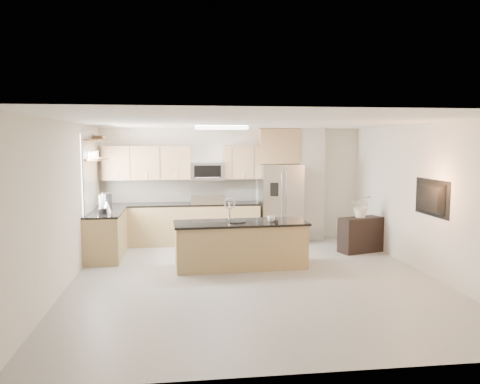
{
  "coord_description": "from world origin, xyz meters",
  "views": [
    {
      "loc": [
        -1.19,
        -7.53,
        2.27
      ],
      "look_at": [
        -0.07,
        1.3,
        1.33
      ],
      "focal_mm": 35.0,
      "sensor_mm": 36.0,
      "label": 1
    }
  ],
  "objects": [
    {
      "name": "left_counter",
      "position": [
        -2.67,
        1.85,
        0.46
      ],
      "size": [
        0.66,
        1.5,
        0.92
      ],
      "color": "tan",
      "rests_on": "floor"
    },
    {
      "name": "window",
      "position": [
        -2.98,
        1.85,
        1.65
      ],
      "size": [
        0.04,
        1.15,
        1.65
      ],
      "color": "white",
      "rests_on": "wall_left"
    },
    {
      "name": "back_counter",
      "position": [
        -1.23,
        2.93,
        0.47
      ],
      "size": [
        3.55,
        0.66,
        1.44
      ],
      "color": "tan",
      "rests_on": "floor"
    },
    {
      "name": "flower_vase",
      "position": [
        2.51,
        1.64,
        1.09
      ],
      "size": [
        0.79,
        0.74,
        0.71
      ],
      "primitive_type": "imported",
      "rotation": [
        0.0,
        0.0,
        -0.33
      ],
      "color": "white",
      "rests_on": "credenza"
    },
    {
      "name": "credenza",
      "position": [
        2.51,
        1.66,
        0.36
      ],
      "size": [
        0.98,
        0.64,
        0.73
      ],
      "primitive_type": "cube",
      "rotation": [
        0.0,
        0.0,
        0.31
      ],
      "color": "black",
      "rests_on": "floor"
    },
    {
      "name": "wall_left",
      "position": [
        -3.0,
        0.0,
        1.3
      ],
      "size": [
        0.02,
        6.5,
        2.6
      ],
      "primitive_type": "cube",
      "color": "silver",
      "rests_on": "floor"
    },
    {
      "name": "upper_cabinets",
      "position": [
        -1.3,
        3.09,
        1.83
      ],
      "size": [
        3.5,
        0.33,
        0.75
      ],
      "color": "tan",
      "rests_on": "wall_back"
    },
    {
      "name": "range",
      "position": [
        -0.6,
        2.92,
        0.47
      ],
      "size": [
        0.76,
        0.64,
        1.14
      ],
      "color": "black",
      "rests_on": "floor"
    },
    {
      "name": "microwave",
      "position": [
        -0.6,
        3.04,
        1.63
      ],
      "size": [
        0.76,
        0.4,
        0.4
      ],
      "color": "#B8B8BA",
      "rests_on": "upper_cabinets"
    },
    {
      "name": "floor",
      "position": [
        0.0,
        0.0,
        0.0
      ],
      "size": [
        6.5,
        6.5,
        0.0
      ],
      "primitive_type": "plane",
      "color": "#AFAEA7",
      "rests_on": "ground"
    },
    {
      "name": "television",
      "position": [
        2.91,
        -0.2,
        1.35
      ],
      "size": [
        0.14,
        1.08,
        0.62
      ],
      "primitive_type": "imported",
      "rotation": [
        0.0,
        0.0,
        1.57
      ],
      "color": "black",
      "rests_on": "wall_right"
    },
    {
      "name": "kettle",
      "position": [
        -2.62,
        1.71,
        1.04
      ],
      "size": [
        0.21,
        0.21,
        0.26
      ],
      "color": "#B8B8BA",
      "rests_on": "left_counter"
    },
    {
      "name": "platter",
      "position": [
        -0.2,
        0.8,
        0.85
      ],
      "size": [
        0.37,
        0.37,
        0.02
      ],
      "primitive_type": "cylinder",
      "rotation": [
        0.0,
        0.0,
        0.07
      ],
      "color": "black",
      "rests_on": "island"
    },
    {
      "name": "partition_column",
      "position": [
        1.82,
        3.1,
        1.3
      ],
      "size": [
        0.6,
        0.3,
        2.6
      ],
      "primitive_type": "cube",
      "color": "beige",
      "rests_on": "floor"
    },
    {
      "name": "cup",
      "position": [
        0.43,
        0.72,
        0.89
      ],
      "size": [
        0.15,
        0.15,
        0.11
      ],
      "primitive_type": "imported",
      "rotation": [
        0.0,
        0.0,
        0.08
      ],
      "color": "silver",
      "rests_on": "island"
    },
    {
      "name": "wall_back",
      "position": [
        0.0,
        3.25,
        1.3
      ],
      "size": [
        6.0,
        0.02,
        2.6
      ],
      "primitive_type": "cube",
      "color": "silver",
      "rests_on": "floor"
    },
    {
      "name": "shelf_lower",
      "position": [
        -2.85,
        1.95,
        1.95
      ],
      "size": [
        0.3,
        1.2,
        0.04
      ],
      "primitive_type": "cube",
      "color": "#906139",
      "rests_on": "wall_left"
    },
    {
      "name": "shelf_upper",
      "position": [
        -2.85,
        1.95,
        2.32
      ],
      "size": [
        0.3,
        1.2,
        0.04
      ],
      "primitive_type": "cube",
      "color": "#906139",
      "rests_on": "wall_left"
    },
    {
      "name": "blender",
      "position": [
        -2.67,
        1.5,
        1.08
      ],
      "size": [
        0.16,
        0.16,
        0.37
      ],
      "color": "black",
      "rests_on": "left_counter"
    },
    {
      "name": "wall_right",
      "position": [
        3.0,
        0.0,
        1.3
      ],
      "size": [
        0.02,
        6.5,
        2.6
      ],
      "primitive_type": "cube",
      "color": "silver",
      "rests_on": "floor"
    },
    {
      "name": "ceiling_fixture",
      "position": [
        -0.4,
        1.6,
        2.56
      ],
      "size": [
        1.0,
        0.5,
        0.06
      ],
      "primitive_type": "cube",
      "color": "white",
      "rests_on": "ceiling"
    },
    {
      "name": "refrigerator",
      "position": [
        1.06,
        2.87,
        0.89
      ],
      "size": [
        0.92,
        0.78,
        1.78
      ],
      "color": "#B8B8BA",
      "rests_on": "floor"
    },
    {
      "name": "coffee_maker",
      "position": [
        -2.69,
        2.19,
        1.08
      ],
      "size": [
        0.22,
        0.25,
        0.33
      ],
      "color": "black",
      "rests_on": "left_counter"
    },
    {
      "name": "wall_front",
      "position": [
        0.0,
        -3.25,
        1.3
      ],
      "size": [
        6.0,
        0.02,
        2.6
      ],
      "primitive_type": "cube",
      "color": "silver",
      "rests_on": "floor"
    },
    {
      "name": "ceiling",
      "position": [
        0.0,
        0.0,
        2.6
      ],
      "size": [
        6.0,
        6.5,
        0.02
      ],
      "primitive_type": "cube",
      "color": "white",
      "rests_on": "wall_back"
    },
    {
      "name": "bowl",
      "position": [
        -2.85,
        2.28,
        2.39
      ],
      "size": [
        0.44,
        0.44,
        0.1
      ],
      "primitive_type": "imported",
      "rotation": [
        0.0,
        0.0,
        -0.08
      ],
      "color": "#B8B8BA",
      "rests_on": "shelf_upper"
    },
    {
      "name": "island",
      "position": [
        -0.13,
        0.81,
        0.42
      ],
      "size": [
        2.45,
        0.98,
        1.26
      ],
      "rotation": [
        0.0,
        0.0,
        0.05
      ],
      "color": "tan",
      "rests_on": "floor"
    }
  ]
}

